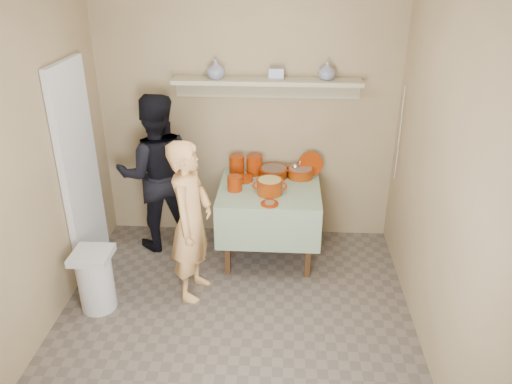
# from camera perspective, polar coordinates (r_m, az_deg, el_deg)

# --- Properties ---
(ground) EXTENTS (3.50, 3.50, 0.00)m
(ground) POSITION_cam_1_polar(r_m,az_deg,el_deg) (4.19, -2.79, -16.33)
(ground) COLOR #60554C
(ground) RESTS_ON ground
(tile_panel) EXTENTS (0.06, 0.70, 2.00)m
(tile_panel) POSITION_cam_1_polar(r_m,az_deg,el_deg) (4.79, -19.46, 2.08)
(tile_panel) COLOR silver
(tile_panel) RESTS_ON ground
(plate_stack_a) EXTENTS (0.15, 0.15, 0.20)m
(plate_stack_a) POSITION_cam_1_polar(r_m,az_deg,el_deg) (5.04, -2.22, 3.05)
(plate_stack_a) COLOR maroon
(plate_stack_a) RESTS_ON serving_table
(plate_stack_b) EXTENTS (0.16, 0.16, 0.19)m
(plate_stack_b) POSITION_cam_1_polar(r_m,az_deg,el_deg) (5.06, -0.18, 3.10)
(plate_stack_b) COLOR maroon
(plate_stack_b) RESTS_ON serving_table
(bowl_stack) EXTENTS (0.14, 0.14, 0.14)m
(bowl_stack) POSITION_cam_1_polar(r_m,az_deg,el_deg) (4.72, -2.45, 1.00)
(bowl_stack) COLOR maroon
(bowl_stack) RESTS_ON serving_table
(empty_bowl) EXTENTS (0.16, 0.16, 0.05)m
(empty_bowl) POSITION_cam_1_polar(r_m,az_deg,el_deg) (4.93, -1.30, 1.54)
(empty_bowl) COLOR maroon
(empty_bowl) RESTS_ON serving_table
(propped_lid) EXTENTS (0.25, 0.11, 0.24)m
(propped_lid) POSITION_cam_1_polar(r_m,az_deg,el_deg) (5.05, 6.26, 3.19)
(propped_lid) COLOR maroon
(propped_lid) RESTS_ON serving_table
(vase_right) EXTENTS (0.20, 0.20, 0.17)m
(vase_right) POSITION_cam_1_polar(r_m,az_deg,el_deg) (4.84, 8.11, 13.57)
(vase_right) COLOR navy
(vase_right) RESTS_ON wall_shelf
(vase_left) EXTENTS (0.24, 0.24, 0.18)m
(vase_left) POSITION_cam_1_polar(r_m,az_deg,el_deg) (4.84, -4.63, 13.82)
(vase_left) COLOR navy
(vase_left) RESTS_ON wall_shelf
(ceramic_box) EXTENTS (0.14, 0.11, 0.10)m
(ceramic_box) POSITION_cam_1_polar(r_m,az_deg,el_deg) (4.84, 2.35, 13.38)
(ceramic_box) COLOR navy
(ceramic_box) RESTS_ON wall_shelf
(person_cook) EXTENTS (0.44, 0.58, 1.46)m
(person_cook) POSITION_cam_1_polar(r_m,az_deg,el_deg) (4.30, -7.42, -3.33)
(person_cook) COLOR #E5A663
(person_cook) RESTS_ON ground
(person_helper) EXTENTS (0.92, 0.80, 1.62)m
(person_helper) POSITION_cam_1_polar(r_m,az_deg,el_deg) (5.08, -11.27, 2.10)
(person_helper) COLOR black
(person_helper) RESTS_ON ground
(room_shell) EXTENTS (3.04, 3.54, 2.62)m
(room_shell) POSITION_cam_1_polar(r_m,az_deg,el_deg) (3.33, -3.38, 4.74)
(room_shell) COLOR tan
(room_shell) RESTS_ON ground
(serving_table) EXTENTS (0.97, 0.97, 0.76)m
(serving_table) POSITION_cam_1_polar(r_m,az_deg,el_deg) (4.87, 1.56, -0.60)
(serving_table) COLOR #4C2D16
(serving_table) RESTS_ON ground
(cazuela_meat_a) EXTENTS (0.30, 0.30, 0.10)m
(cazuela_meat_a) POSITION_cam_1_polar(r_m,az_deg,el_deg) (5.01, 2.02, 2.37)
(cazuela_meat_a) COLOR #6F2103
(cazuela_meat_a) RESTS_ON serving_table
(cazuela_meat_b) EXTENTS (0.28, 0.28, 0.10)m
(cazuela_meat_b) POSITION_cam_1_polar(r_m,az_deg,el_deg) (5.02, 5.11, 2.32)
(cazuela_meat_b) COLOR #6F2103
(cazuela_meat_b) RESTS_ON serving_table
(ladle) EXTENTS (0.08, 0.26, 0.19)m
(ladle) POSITION_cam_1_polar(r_m,az_deg,el_deg) (5.00, 4.53, 2.89)
(ladle) COLOR silver
(ladle) RESTS_ON cazuela_meat_b
(cazuela_rice) EXTENTS (0.33, 0.25, 0.14)m
(cazuela_rice) POSITION_cam_1_polar(r_m,az_deg,el_deg) (4.64, 1.58, 0.77)
(cazuela_rice) COLOR #6F2103
(cazuela_rice) RESTS_ON serving_table
(front_plate) EXTENTS (0.16, 0.16, 0.03)m
(front_plate) POSITION_cam_1_polar(r_m,az_deg,el_deg) (4.47, 1.57, -1.32)
(front_plate) COLOR maroon
(front_plate) RESTS_ON serving_table
(wall_shelf) EXTENTS (1.80, 0.25, 0.21)m
(wall_shelf) POSITION_cam_1_polar(r_m,az_deg,el_deg) (4.88, 1.26, 12.32)
(wall_shelf) COLOR tan
(wall_shelf) RESTS_ON room_shell
(trash_bin) EXTENTS (0.32, 0.32, 0.56)m
(trash_bin) POSITION_cam_1_polar(r_m,az_deg,el_deg) (4.52, -17.86, -9.52)
(trash_bin) COLOR silver
(trash_bin) RESTS_ON ground
(electrical_cord) EXTENTS (0.01, 0.05, 0.90)m
(electrical_cord) POSITION_cam_1_polar(r_m,az_deg,el_deg) (4.94, 16.10, 6.40)
(electrical_cord) COLOR silver
(electrical_cord) RESTS_ON wall_shelf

